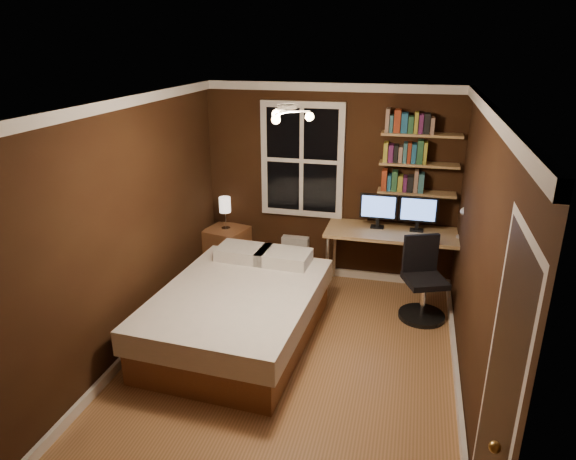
% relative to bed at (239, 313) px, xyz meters
% --- Properties ---
extents(floor, '(4.20, 4.20, 0.00)m').
position_rel_bed_xyz_m(floor, '(0.62, -0.30, -0.31)').
color(floor, brown).
rests_on(floor, ground).
extents(wall_back, '(3.20, 0.04, 2.50)m').
position_rel_bed_xyz_m(wall_back, '(0.62, 1.80, 0.94)').
color(wall_back, black).
rests_on(wall_back, ground).
extents(wall_left, '(0.04, 4.20, 2.50)m').
position_rel_bed_xyz_m(wall_left, '(-0.98, -0.30, 0.94)').
color(wall_left, black).
rests_on(wall_left, ground).
extents(wall_right, '(0.04, 4.20, 2.50)m').
position_rel_bed_xyz_m(wall_right, '(2.22, -0.30, 0.94)').
color(wall_right, black).
rests_on(wall_right, ground).
extents(ceiling, '(3.20, 4.20, 0.02)m').
position_rel_bed_xyz_m(ceiling, '(0.62, -0.30, 2.19)').
color(ceiling, white).
rests_on(ceiling, wall_back).
extents(window, '(1.06, 0.06, 1.46)m').
position_rel_bed_xyz_m(window, '(0.27, 1.76, 1.24)').
color(window, silver).
rests_on(window, wall_back).
extents(door, '(0.03, 0.82, 2.05)m').
position_rel_bed_xyz_m(door, '(2.21, -1.85, 0.72)').
color(door, black).
rests_on(door, ground).
extents(door_knob, '(0.06, 0.06, 0.06)m').
position_rel_bed_xyz_m(door_knob, '(2.17, -2.15, 0.69)').
color(door_knob, gold).
rests_on(door_knob, door).
extents(ceiling_fixture, '(0.44, 0.44, 0.18)m').
position_rel_bed_xyz_m(ceiling_fixture, '(0.62, -0.40, 2.09)').
color(ceiling_fixture, beige).
rests_on(ceiling_fixture, ceiling).
extents(bookshelf_lower, '(0.92, 0.22, 0.03)m').
position_rel_bed_xyz_m(bookshelf_lower, '(1.70, 1.68, 0.94)').
color(bookshelf_lower, '#9E7C4C').
rests_on(bookshelf_lower, wall_back).
extents(books_row_lower, '(0.48, 0.16, 0.23)m').
position_rel_bed_xyz_m(books_row_lower, '(1.70, 1.68, 1.07)').
color(books_row_lower, maroon).
rests_on(books_row_lower, bookshelf_lower).
extents(bookshelf_middle, '(0.92, 0.22, 0.03)m').
position_rel_bed_xyz_m(bookshelf_middle, '(1.70, 1.68, 1.29)').
color(bookshelf_middle, '#9E7C4C').
rests_on(bookshelf_middle, wall_back).
extents(books_row_middle, '(0.54, 0.16, 0.23)m').
position_rel_bed_xyz_m(books_row_middle, '(1.70, 1.68, 1.42)').
color(books_row_middle, '#1B557D').
rests_on(books_row_middle, bookshelf_middle).
extents(bookshelf_upper, '(0.92, 0.22, 0.03)m').
position_rel_bed_xyz_m(bookshelf_upper, '(1.70, 1.68, 1.64)').
color(bookshelf_upper, '#9E7C4C').
rests_on(bookshelf_upper, wall_back).
extents(books_row_upper, '(0.54, 0.16, 0.23)m').
position_rel_bed_xyz_m(books_row_upper, '(1.70, 1.68, 1.77)').
color(books_row_upper, '#255735').
rests_on(books_row_upper, bookshelf_upper).
extents(bed, '(1.64, 2.19, 0.72)m').
position_rel_bed_xyz_m(bed, '(0.00, 0.00, 0.00)').
color(bed, brown).
rests_on(bed, ground).
extents(nightstand, '(0.60, 0.60, 0.62)m').
position_rel_bed_xyz_m(nightstand, '(-0.71, 1.55, 0.00)').
color(nightstand, brown).
rests_on(nightstand, ground).
extents(bedside_lamp, '(0.15, 0.15, 0.43)m').
position_rel_bed_xyz_m(bedside_lamp, '(-0.71, 1.55, 0.53)').
color(bedside_lamp, beige).
rests_on(bedside_lamp, nightstand).
extents(radiator, '(0.35, 0.12, 0.53)m').
position_rel_bed_xyz_m(radiator, '(0.20, 1.70, -0.04)').
color(radiator, beige).
rests_on(radiator, ground).
extents(desk, '(1.72, 0.64, 0.82)m').
position_rel_bed_xyz_m(desk, '(1.52, 1.46, 0.45)').
color(desk, '#9E7C4C').
rests_on(desk, ground).
extents(monitor_left, '(0.45, 0.12, 0.43)m').
position_rel_bed_xyz_m(monitor_left, '(1.27, 1.54, 0.72)').
color(monitor_left, black).
rests_on(monitor_left, desk).
extents(monitor_right, '(0.45, 0.12, 0.43)m').
position_rel_bed_xyz_m(monitor_right, '(1.74, 1.54, 0.72)').
color(monitor_right, black).
rests_on(monitor_right, desk).
extents(desk_lamp, '(0.14, 0.32, 0.44)m').
position_rel_bed_xyz_m(desk_lamp, '(2.24, 1.35, 0.73)').
color(desk_lamp, silver).
rests_on(desk_lamp, desk).
extents(office_chair, '(0.55, 0.55, 0.94)m').
position_rel_bed_xyz_m(office_chair, '(1.85, 0.95, 0.05)').
color(office_chair, black).
rests_on(office_chair, ground).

